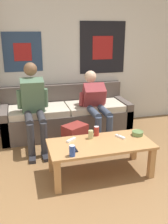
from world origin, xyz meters
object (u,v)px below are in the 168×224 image
(backpack, at_px, (76,139))
(cell_phone, at_px, (74,150))
(person_seated_adult, at_px, (33,103))
(person_seated_teen, at_px, (96,103))
(game_controller_near_left, at_px, (71,140))
(game_controller_near_right, at_px, (120,137))
(drink_can_red, at_px, (96,131))
(drink_can_blue, at_px, (72,151))
(pillar_candle, at_px, (91,134))
(couch, at_px, (67,117))
(ceramic_bowl, at_px, (138,133))
(coffee_table, at_px, (100,148))

(backpack, height_order, cell_phone, cell_phone)
(person_seated_adult, xyz_separation_m, person_seated_teen, (0.98, 0.03, -0.08))
(game_controller_near_left, xyz_separation_m, game_controller_near_right, (0.62, -0.07, 0.00))
(drink_can_red, bearing_deg, drink_can_blue, -133.06)
(cell_phone, bearing_deg, drink_can_blue, -110.10)
(pillar_candle, height_order, game_controller_near_left, pillar_candle)
(couch, distance_m, ceramic_bowl, 1.51)
(coffee_table, relative_size, cell_phone, 9.02)
(person_seated_teen, height_order, pillar_candle, person_seated_teen)
(pillar_candle, bearing_deg, game_controller_near_left, -178.59)
(person_seated_teen, relative_size, backpack, 2.56)
(couch, relative_size, game_controller_near_right, 14.97)
(game_controller_near_right, distance_m, cell_phone, 0.67)
(game_controller_near_left, bearing_deg, cell_phone, -95.55)
(drink_can_blue, xyz_separation_m, game_controller_near_left, (0.07, 0.38, -0.05))
(backpack, distance_m, cell_phone, 0.81)
(game_controller_near_right, bearing_deg, game_controller_near_left, 173.52)
(game_controller_near_left, bearing_deg, person_seated_teen, 56.36)
(backpack, relative_size, cell_phone, 3.01)
(drink_can_blue, bearing_deg, pillar_candle, 49.66)
(ceramic_bowl, bearing_deg, coffee_table, -170.62)
(couch, relative_size, drink_can_blue, 17.44)
(game_controller_near_left, bearing_deg, game_controller_near_right, -6.48)
(game_controller_near_right, bearing_deg, person_seated_adult, 135.94)
(person_seated_adult, height_order, drink_can_red, person_seated_adult)
(backpack, bearing_deg, pillar_candle, -81.04)
(drink_can_blue, distance_m, game_controller_near_right, 0.76)
(couch, height_order, person_seated_teen, person_seated_teen)
(person_seated_teen, relative_size, drink_can_blue, 8.66)
(pillar_candle, height_order, drink_can_blue, drink_can_blue)
(person_seated_teen, bearing_deg, person_seated_adult, -178.34)
(backpack, height_order, pillar_candle, pillar_candle)
(ceramic_bowl, distance_m, game_controller_near_right, 0.25)
(couch, height_order, drink_can_blue, couch)
(person_seated_adult, bearing_deg, ceramic_bowl, -37.52)
(cell_phone, bearing_deg, pillar_candle, 42.28)
(couch, xyz_separation_m, game_controller_near_right, (0.42, -1.35, 0.15))
(pillar_candle, height_order, cell_phone, pillar_candle)
(pillar_candle, bearing_deg, coffee_table, -63.73)
(couch, bearing_deg, cell_phone, -98.32)
(ceramic_bowl, bearing_deg, cell_phone, -168.20)
(cell_phone, bearing_deg, person_seated_adult, 107.06)
(person_seated_adult, distance_m, drink_can_blue, 1.32)
(person_seated_adult, height_order, backpack, person_seated_adult)
(person_seated_teen, distance_m, game_controller_near_left, 1.11)
(backpack, bearing_deg, couch, 88.12)
(person_seated_adult, bearing_deg, pillar_candle, -54.69)
(couch, relative_size, game_controller_near_left, 15.92)
(game_controller_near_right, height_order, cell_phone, game_controller_near_right)
(coffee_table, bearing_deg, ceramic_bowl, 9.38)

